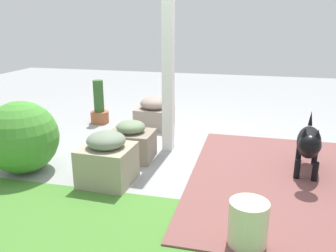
{
  "coord_description": "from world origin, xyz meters",
  "views": [
    {
      "loc": [
        -0.72,
        3.54,
        1.44
      ],
      "look_at": [
        0.1,
        0.21,
        0.38
      ],
      "focal_mm": 37.42,
      "sensor_mm": 36.0,
      "label": 1
    }
  ],
  "objects_px": {
    "porch_pillar": "(168,47)",
    "dog": "(309,143)",
    "stone_planter_nearest": "(154,113)",
    "ceramic_urn": "(248,224)",
    "stone_planter_far": "(107,160)",
    "stone_planter_mid": "(131,142)",
    "round_shrub": "(22,137)",
    "terracotta_pot_tall": "(99,108)"
  },
  "relations": [
    {
      "from": "porch_pillar",
      "to": "stone_planter_far",
      "type": "relative_size",
      "value": 4.75
    },
    {
      "from": "stone_planter_nearest",
      "to": "dog",
      "type": "bearing_deg",
      "value": 148.43
    },
    {
      "from": "round_shrub",
      "to": "dog",
      "type": "relative_size",
      "value": 0.85
    },
    {
      "from": "porch_pillar",
      "to": "round_shrub",
      "type": "height_order",
      "value": "porch_pillar"
    },
    {
      "from": "porch_pillar",
      "to": "stone_planter_far",
      "type": "height_order",
      "value": "porch_pillar"
    },
    {
      "from": "terracotta_pot_tall",
      "to": "ceramic_urn",
      "type": "xyz_separation_m",
      "value": [
        -2.15,
        2.43,
        -0.06
      ]
    },
    {
      "from": "porch_pillar",
      "to": "round_shrub",
      "type": "distance_m",
      "value": 1.74
    },
    {
      "from": "terracotta_pot_tall",
      "to": "dog",
      "type": "xyz_separation_m",
      "value": [
        -2.66,
        1.16,
        0.1
      ]
    },
    {
      "from": "stone_planter_nearest",
      "to": "stone_planter_far",
      "type": "distance_m",
      "value": 1.74
    },
    {
      "from": "stone_planter_nearest",
      "to": "dog",
      "type": "distance_m",
      "value": 2.16
    },
    {
      "from": "round_shrub",
      "to": "dog",
      "type": "distance_m",
      "value": 2.73
    },
    {
      "from": "ceramic_urn",
      "to": "stone_planter_mid",
      "type": "bearing_deg",
      "value": -45.09
    },
    {
      "from": "ceramic_urn",
      "to": "terracotta_pot_tall",
      "type": "bearing_deg",
      "value": -48.46
    },
    {
      "from": "stone_planter_mid",
      "to": "dog",
      "type": "distance_m",
      "value": 1.77
    },
    {
      "from": "stone_planter_mid",
      "to": "ceramic_urn",
      "type": "xyz_separation_m",
      "value": [
        -1.25,
        1.25,
        -0.03
      ]
    },
    {
      "from": "porch_pillar",
      "to": "ceramic_urn",
      "type": "xyz_separation_m",
      "value": [
        -0.94,
        1.63,
        -1.0
      ]
    },
    {
      "from": "stone_planter_nearest",
      "to": "terracotta_pot_tall",
      "type": "xyz_separation_m",
      "value": [
        0.83,
        -0.04,
        0.02
      ]
    },
    {
      "from": "porch_pillar",
      "to": "dog",
      "type": "relative_size",
      "value": 2.82
    },
    {
      "from": "stone_planter_far",
      "to": "dog",
      "type": "xyz_separation_m",
      "value": [
        -1.78,
        -0.61,
        0.1
      ]
    },
    {
      "from": "dog",
      "to": "stone_planter_mid",
      "type": "bearing_deg",
      "value": 0.38
    },
    {
      "from": "stone_planter_far",
      "to": "ceramic_urn",
      "type": "relative_size",
      "value": 1.52
    },
    {
      "from": "stone_planter_mid",
      "to": "stone_planter_far",
      "type": "xyz_separation_m",
      "value": [
        0.02,
        0.6,
        0.04
      ]
    },
    {
      "from": "porch_pillar",
      "to": "ceramic_urn",
      "type": "distance_m",
      "value": 2.13
    },
    {
      "from": "stone_planter_mid",
      "to": "stone_planter_far",
      "type": "relative_size",
      "value": 0.97
    },
    {
      "from": "stone_planter_nearest",
      "to": "ceramic_urn",
      "type": "xyz_separation_m",
      "value": [
        -1.32,
        2.39,
        -0.04
      ]
    },
    {
      "from": "stone_planter_mid",
      "to": "round_shrub",
      "type": "bearing_deg",
      "value": 31.32
    },
    {
      "from": "dog",
      "to": "ceramic_urn",
      "type": "height_order",
      "value": "dog"
    },
    {
      "from": "stone_planter_mid",
      "to": "stone_planter_far",
      "type": "distance_m",
      "value": 0.6
    },
    {
      "from": "stone_planter_mid",
      "to": "round_shrub",
      "type": "height_order",
      "value": "round_shrub"
    },
    {
      "from": "porch_pillar",
      "to": "stone_planter_nearest",
      "type": "bearing_deg",
      "value": -63.23
    },
    {
      "from": "dog",
      "to": "ceramic_urn",
      "type": "relative_size",
      "value": 2.55
    },
    {
      "from": "dog",
      "to": "ceramic_urn",
      "type": "distance_m",
      "value": 1.37
    },
    {
      "from": "porch_pillar",
      "to": "dog",
      "type": "xyz_separation_m",
      "value": [
        -1.45,
        0.37,
        -0.83
      ]
    },
    {
      "from": "porch_pillar",
      "to": "stone_planter_far",
      "type": "distance_m",
      "value": 1.39
    },
    {
      "from": "porch_pillar",
      "to": "dog",
      "type": "height_order",
      "value": "porch_pillar"
    },
    {
      "from": "porch_pillar",
      "to": "round_shrub",
      "type": "relative_size",
      "value": 3.3
    },
    {
      "from": "stone_planter_far",
      "to": "round_shrub",
      "type": "xyz_separation_m",
      "value": [
        0.89,
        -0.04,
        0.13
      ]
    },
    {
      "from": "stone_planter_mid",
      "to": "dog",
      "type": "height_order",
      "value": "dog"
    },
    {
      "from": "stone_planter_mid",
      "to": "porch_pillar",
      "type": "bearing_deg",
      "value": -129.37
    },
    {
      "from": "stone_planter_far",
      "to": "stone_planter_mid",
      "type": "bearing_deg",
      "value": -91.47
    },
    {
      "from": "stone_planter_mid",
      "to": "terracotta_pot_tall",
      "type": "distance_m",
      "value": 1.48
    },
    {
      "from": "stone_planter_far",
      "to": "terracotta_pot_tall",
      "type": "height_order",
      "value": "terracotta_pot_tall"
    }
  ]
}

